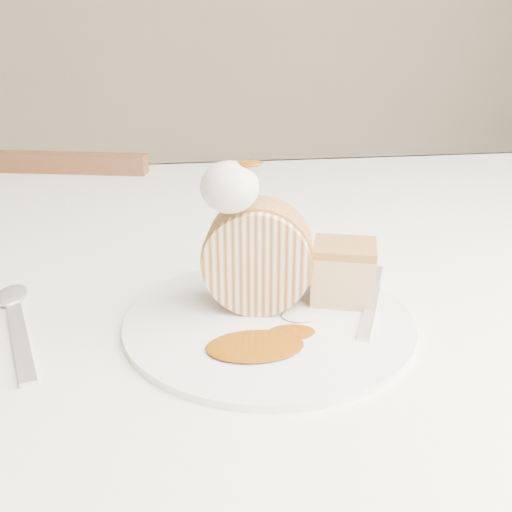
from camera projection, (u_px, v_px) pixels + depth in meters
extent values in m
cube|color=white|center=(263.00, 256.00, 0.70)|extent=(1.40, 0.90, 0.04)
cube|color=white|center=(229.00, 230.00, 1.15)|extent=(1.40, 0.01, 0.28)
cylinder|color=brown|center=(512.00, 336.00, 1.26)|extent=(0.06, 0.06, 0.71)
cube|color=brown|center=(100.00, 312.00, 1.32)|extent=(0.45, 0.45, 0.04)
cube|color=brown|center=(58.00, 254.00, 1.09)|extent=(0.37, 0.12, 0.39)
cylinder|color=brown|center=(186.00, 353.00, 1.52)|extent=(0.03, 0.03, 0.36)
cylinder|color=brown|center=(71.00, 347.00, 1.55)|extent=(0.03, 0.03, 0.36)
cylinder|color=brown|center=(155.00, 431.00, 1.23)|extent=(0.03, 0.03, 0.36)
cylinder|color=brown|center=(15.00, 422.00, 1.26)|extent=(0.03, 0.03, 0.36)
cylinder|color=white|center=(269.00, 320.00, 0.50)|extent=(0.32, 0.32, 0.01)
cylinder|color=beige|center=(258.00, 257.00, 0.50)|extent=(0.10, 0.07, 0.09)
cube|color=#AB7840|center=(343.00, 275.00, 0.52)|extent=(0.07, 0.07, 0.05)
ellipsoid|color=white|center=(230.00, 187.00, 0.46)|extent=(0.05, 0.05, 0.04)
ellipsoid|color=#783B05|center=(249.00, 157.00, 0.46)|extent=(0.02, 0.02, 0.01)
cube|color=silver|center=(370.00, 310.00, 0.51)|extent=(0.08, 0.14, 0.00)
cube|color=silver|center=(20.00, 341.00, 0.47)|extent=(0.08, 0.17, 0.00)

